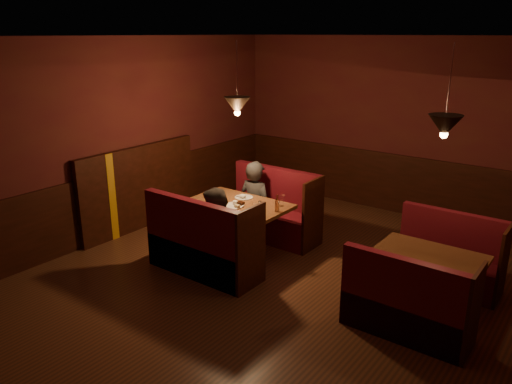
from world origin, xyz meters
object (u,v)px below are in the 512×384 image
Objects in this scene: main_bench_near at (202,250)px; diner_a at (255,188)px; main_bench_far at (273,215)px; second_bench_near at (406,311)px; second_bench_far at (448,263)px; second_table at (428,268)px; diner_b at (216,218)px; main_table at (239,215)px.

diner_a is (-0.21, 1.41, 0.43)m from main_bench_near.
main_bench_far is 2.90m from second_bench_near.
second_bench_far is at bearing 90.00° from second_bench_near.
second_table is at bearing 19.43° from main_bench_near.
main_bench_far is at bearing -179.65° from second_bench_far.
main_table is at bearing 115.90° from diner_b.
main_bench_near is at bearing -93.00° from diner_b.
diner_a reaches higher than second_bench_near.
main_bench_near is 3.01m from second_bench_far.
main_bench_far is 1.20× the size of second_bench_far.
second_bench_far is at bearing 0.35° from main_bench_far.
second_bench_near is 2.53m from diner_b.
diner_a is (-2.77, -0.17, 0.47)m from second_bench_far.
main_table reaches higher than second_bench_far.
diner_a is at bearing -176.50° from second_bench_far.
diner_b is (0.09, -0.58, 0.15)m from main_table.
diner_b reaches higher than second_bench_far.
second_bench_near is at bearing 4.74° from main_bench_near.
main_table is at bearing 91.06° from main_bench_near.
diner_b is at bearing -86.84° from main_bench_far.
second_bench_far is 1.00× the size of second_bench_near.
second_bench_near reaches higher than second_table.
second_table is 2.57m from diner_b.
second_table is 2.81m from diner_a.
main_table is 0.68m from diner_a.
main_bench_far is 1.32× the size of second_table.
main_table is at bearing -177.45° from second_table.
diner_b reaches higher than second_table.
main_bench_near is 2.70m from second_table.
second_bench_near is at bearing -90.00° from second_bench_far.
main_bench_near is 1.49m from diner_a.
second_bench_far is 2.88m from diner_b.
second_bench_near is at bearing -87.80° from second_table.
main_bench_near is (0.01, -0.78, -0.24)m from main_table.
main_bench_far is at bearing -143.14° from diner_a.
second_table is 0.71m from second_bench_near.
second_bench_far is (0.03, 0.68, -0.19)m from second_table.
second_bench_near is (2.58, -0.57, -0.28)m from main_table.
second_table is at bearing -92.20° from second_bench_far.
second_bench_near is 3.06m from diner_a.
main_bench_near reaches higher than main_table.
second_bench_near is (2.57, -1.35, -0.04)m from main_bench_far.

